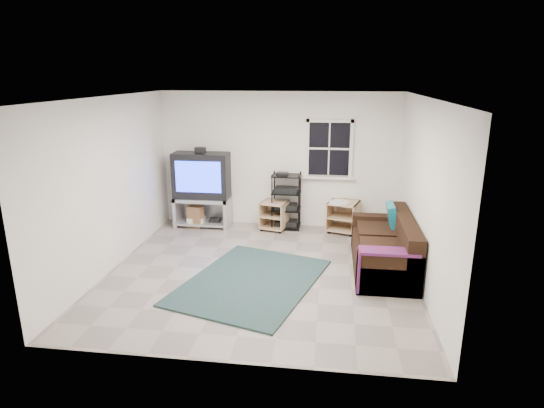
# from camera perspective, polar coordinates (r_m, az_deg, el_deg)

# --- Properties ---
(room) EXTENTS (4.60, 4.62, 4.60)m
(room) POSITION_cam_1_polar(r_m,az_deg,el_deg) (8.69, 7.16, 6.42)
(room) COLOR gray
(room) RESTS_ON ground
(tv_unit) EXTENTS (1.07, 0.53, 1.57)m
(tv_unit) POSITION_cam_1_polar(r_m,az_deg,el_deg) (8.92, -8.79, 2.56)
(tv_unit) COLOR #A5A5AE
(tv_unit) RESTS_ON ground
(av_rack) EXTENTS (0.55, 0.40, 1.10)m
(av_rack) POSITION_cam_1_polar(r_m,az_deg,el_deg) (8.77, 1.79, -0.07)
(av_rack) COLOR black
(av_rack) RESTS_ON ground
(side_table_left) EXTENTS (0.56, 0.56, 0.55)m
(side_table_left) POSITION_cam_1_polar(r_m,az_deg,el_deg) (8.79, 0.36, -1.28)
(side_table_left) COLOR tan
(side_table_left) RESTS_ON ground
(side_table_right) EXTENTS (0.66, 0.66, 0.61)m
(side_table_right) POSITION_cam_1_polar(r_m,az_deg,el_deg) (8.74, 8.92, -1.25)
(side_table_right) COLOR tan
(side_table_right) RESTS_ON ground
(sofa) EXTENTS (0.87, 1.96, 0.90)m
(sofa) POSITION_cam_1_polar(r_m,az_deg,el_deg) (7.22, 14.06, -5.54)
(sofa) COLOR black
(sofa) RESTS_ON ground
(shag_rug) EXTENTS (2.28, 2.71, 0.03)m
(shag_rug) POSITION_cam_1_polar(r_m,az_deg,el_deg) (6.68, -2.61, -9.68)
(shag_rug) COLOR black
(shag_rug) RESTS_ON ground
(paper_bag) EXTENTS (0.34, 0.27, 0.42)m
(paper_bag) POSITION_cam_1_polar(r_m,az_deg,el_deg) (9.04, -9.57, -1.57)
(paper_bag) COLOR #9A6B45
(paper_bag) RESTS_ON ground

